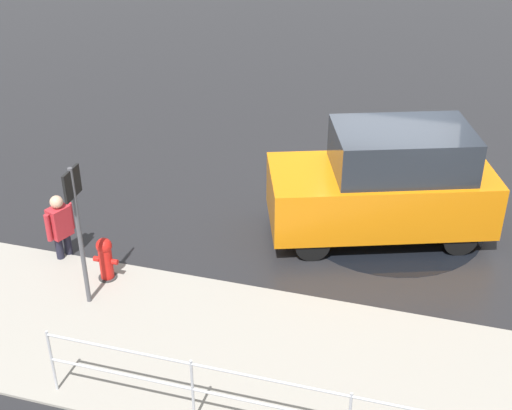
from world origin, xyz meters
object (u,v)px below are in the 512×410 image
(moving_hatchback, at_px, (386,184))
(pedestrian, at_px, (60,224))
(sign_post, at_px, (77,218))
(fire_hydrant, at_px, (106,260))

(moving_hatchback, height_order, pedestrian, moving_hatchback)
(pedestrian, xyz_separation_m, sign_post, (-1.00, 1.03, 0.90))
(pedestrian, distance_m, sign_post, 1.69)
(fire_hydrant, bearing_deg, pedestrian, -21.09)
(moving_hatchback, xyz_separation_m, pedestrian, (5.17, 2.29, -0.34))
(moving_hatchback, relative_size, sign_post, 1.77)
(fire_hydrant, height_order, sign_post, sign_post)
(pedestrian, bearing_deg, moving_hatchback, -156.10)
(moving_hatchback, relative_size, fire_hydrant, 5.29)
(fire_hydrant, distance_m, pedestrian, 1.11)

